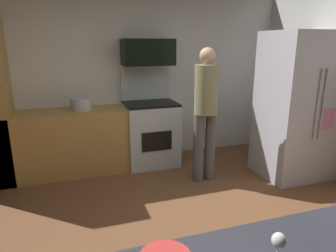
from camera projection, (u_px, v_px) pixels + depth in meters
ground_plane at (179, 243)px, 2.80m from camera, size 5.20×4.80×0.02m
wall_back at (127, 77)px, 4.59m from camera, size 5.20×0.12×2.60m
lower_cabinet_run at (71, 142)px, 4.21m from camera, size 2.40×0.60×0.90m
oven_range at (151, 131)px, 4.54m from camera, size 0.76×0.65×1.48m
microwave at (148, 52)px, 4.31m from camera, size 0.74×0.38×0.37m
refrigerator at (297, 106)px, 4.02m from camera, size 0.88×0.79×1.95m
person_cook at (206, 109)px, 3.84m from camera, size 0.31×0.30×1.75m
wine_glass_near at (279, 242)px, 1.23m from camera, size 0.06×0.06×0.14m
stock_pot at (81, 104)px, 4.13m from camera, size 0.28×0.28×0.17m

